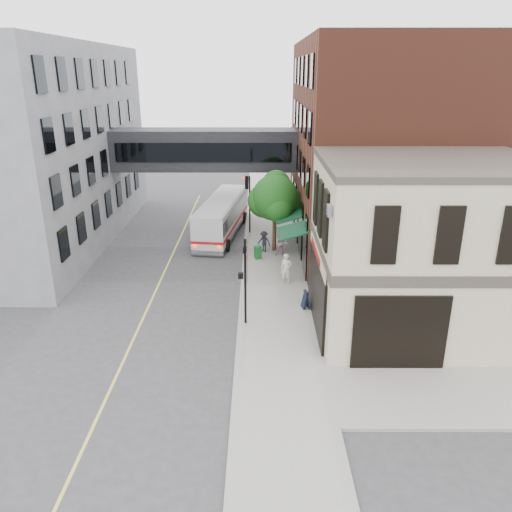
{
  "coord_description": "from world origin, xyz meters",
  "views": [
    {
      "loc": [
        0.99,
        -20.58,
        12.22
      ],
      "look_at": [
        0.93,
        3.1,
        3.36
      ],
      "focal_mm": 35.0,
      "sensor_mm": 36.0,
      "label": 1
    }
  ],
  "objects_px": {
    "pedestrian_c": "(264,241)",
    "sandwich_board": "(306,299)",
    "pedestrian_b": "(281,243)",
    "pedestrian_a": "(286,269)",
    "newspaper_box": "(258,252)",
    "bus": "(222,215)"
  },
  "relations": [
    {
      "from": "pedestrian_c",
      "to": "sandwich_board",
      "type": "bearing_deg",
      "value": -50.59
    },
    {
      "from": "bus",
      "to": "sandwich_board",
      "type": "bearing_deg",
      "value": -68.01
    },
    {
      "from": "pedestrian_a",
      "to": "newspaper_box",
      "type": "relative_size",
      "value": 2.11
    },
    {
      "from": "sandwich_board",
      "to": "pedestrian_c",
      "type": "bearing_deg",
      "value": 91.93
    },
    {
      "from": "pedestrian_a",
      "to": "pedestrian_b",
      "type": "distance_m",
      "value": 4.67
    },
    {
      "from": "bus",
      "to": "newspaper_box",
      "type": "bearing_deg",
      "value": -64.1
    },
    {
      "from": "pedestrian_c",
      "to": "sandwich_board",
      "type": "height_order",
      "value": "pedestrian_c"
    },
    {
      "from": "pedestrian_b",
      "to": "newspaper_box",
      "type": "relative_size",
      "value": 2.07
    },
    {
      "from": "pedestrian_c",
      "to": "sandwich_board",
      "type": "xyz_separation_m",
      "value": [
        2.14,
        -8.87,
        -0.27
      ]
    },
    {
      "from": "sandwich_board",
      "to": "pedestrian_b",
      "type": "bearing_deg",
      "value": 85.27
    },
    {
      "from": "pedestrian_a",
      "to": "newspaper_box",
      "type": "height_order",
      "value": "pedestrian_a"
    },
    {
      "from": "pedestrian_c",
      "to": "sandwich_board",
      "type": "relative_size",
      "value": 1.56
    },
    {
      "from": "newspaper_box",
      "to": "sandwich_board",
      "type": "bearing_deg",
      "value": -90.8
    },
    {
      "from": "sandwich_board",
      "to": "bus",
      "type": "bearing_deg",
      "value": 100.38
    },
    {
      "from": "newspaper_box",
      "to": "pedestrian_b",
      "type": "bearing_deg",
      "value": -1.42
    },
    {
      "from": "pedestrian_a",
      "to": "newspaper_box",
      "type": "distance_m",
      "value": 4.5
    },
    {
      "from": "pedestrian_a",
      "to": "pedestrian_b",
      "type": "bearing_deg",
      "value": 100.9
    },
    {
      "from": "pedestrian_a",
      "to": "sandwich_board",
      "type": "distance_m",
      "value": 3.51
    },
    {
      "from": "pedestrian_a",
      "to": "sandwich_board",
      "type": "bearing_deg",
      "value": -65.49
    },
    {
      "from": "pedestrian_b",
      "to": "pedestrian_c",
      "type": "bearing_deg",
      "value": 151.8
    },
    {
      "from": "pedestrian_c",
      "to": "pedestrian_b",
      "type": "bearing_deg",
      "value": -9.47
    },
    {
      "from": "pedestrian_c",
      "to": "bus",
      "type": "bearing_deg",
      "value": 152.13
    }
  ]
}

